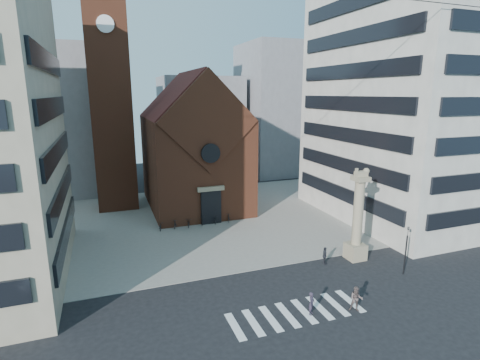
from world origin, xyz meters
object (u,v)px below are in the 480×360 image
pedestrian_1 (356,299)px  lion_column (357,224)px  traffic_light (406,249)px  scooter_0 (161,225)px  pedestrian_2 (325,256)px  pedestrian_0 (312,303)px

pedestrian_1 → lion_column: bearing=87.1°
lion_column → traffic_light: size_ratio=2.02×
lion_column → scooter_0: size_ratio=4.52×
pedestrian_2 → scooter_0: pedestrian_2 is taller
lion_column → pedestrian_0: bearing=-142.8°
traffic_light → pedestrian_2: size_ratio=2.65×
lion_column → pedestrian_1: size_ratio=4.65×
pedestrian_0 → lion_column: bearing=-5.6°
lion_column → pedestrian_2: 4.24m
scooter_0 → lion_column: bearing=-24.6°
traffic_light → scooter_0: traffic_light is taller
traffic_light → pedestrian_0: 10.90m
pedestrian_0 → scooter_0: size_ratio=0.87×
pedestrian_2 → scooter_0: 18.73m
lion_column → pedestrian_1: 9.31m
lion_column → scooter_0: lion_column is taller
lion_column → traffic_light: bearing=-63.5°
pedestrian_2 → lion_column: bearing=-67.0°
traffic_light → scooter_0: bearing=135.0°
traffic_light → pedestrian_1: traffic_light is taller
lion_column → pedestrian_1: (-5.33, -7.21, -2.52)m
lion_column → traffic_light: (1.99, -4.00, -1.17)m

